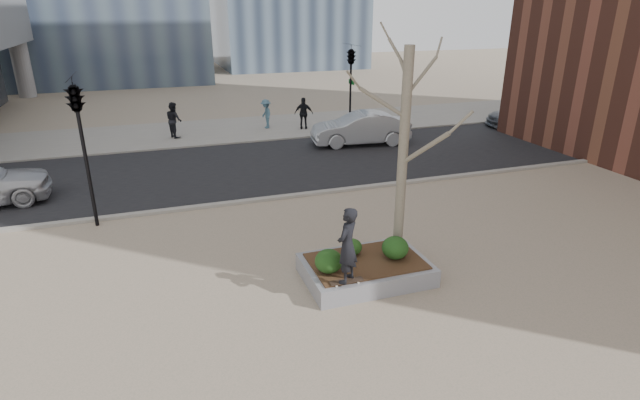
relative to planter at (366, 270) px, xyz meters
name	(u,v)px	position (x,y,z in m)	size (l,w,h in m)	color
ground	(327,285)	(-1.00, 0.00, -0.23)	(120.00, 120.00, 0.00)	gray
street	(247,167)	(-1.00, 10.00, -0.21)	(60.00, 8.00, 0.02)	black
far_sidewalk	(222,130)	(-1.00, 17.00, -0.21)	(60.00, 6.00, 0.02)	gray
planter	(366,270)	(0.00, 0.00, 0.00)	(3.00, 2.00, 0.45)	gray
planter_mulch	(366,261)	(0.00, 0.00, 0.25)	(2.70, 1.70, 0.04)	#382314
sycamore_tree	(405,121)	(1.00, 0.30, 3.56)	(2.80, 2.80, 6.60)	gray
shrub_left	(329,261)	(-1.05, -0.23, 0.54)	(0.65, 0.65, 0.55)	#184014
shrub_middle	(352,247)	(-0.20, 0.40, 0.47)	(0.49, 0.49, 0.41)	#143A12
shrub_right	(395,248)	(0.72, -0.11, 0.54)	(0.66, 0.66, 0.56)	#173A12
skateboard	(346,282)	(-0.83, -0.80, 0.26)	(0.78, 0.20, 0.07)	black
skateboarder	(347,245)	(-0.83, -0.80, 1.18)	(0.64, 0.42, 1.76)	black
car_silver	(361,129)	(4.94, 11.87, 0.56)	(1.63, 4.67, 1.54)	#989BA0
car_third	(527,114)	(15.25, 12.50, 0.45)	(1.83, 4.50, 1.31)	#575C64
pedestrian_a	(174,120)	(-3.47, 16.20, 0.69)	(0.87, 0.68, 1.79)	black
pedestrian_b	(266,114)	(1.42, 16.71, 0.58)	(1.01, 0.58, 1.57)	#43667A
pedestrian_c	(304,113)	(3.31, 15.84, 0.65)	(1.00, 0.42, 1.71)	black
traffic_light_near	(85,155)	(-6.50, 5.60, 2.02)	(0.60, 2.48, 4.50)	black
traffic_light_far	(350,89)	(5.50, 14.60, 2.02)	(0.60, 2.48, 4.50)	black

